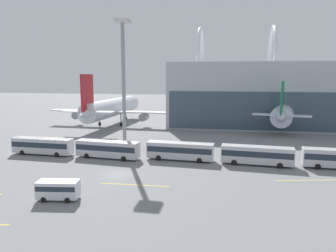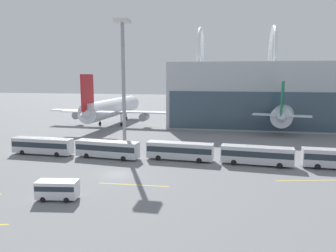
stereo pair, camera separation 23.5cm
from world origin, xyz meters
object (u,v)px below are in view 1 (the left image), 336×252
at_px(airliner_at_gate_far, 285,112).
at_px(floodlight_mast, 123,68).
at_px(service_van_foreground, 58,189).
at_px(airliner_at_gate_near, 111,108).
at_px(shuttle_bus_2, 180,150).
at_px(shuttle_bus_1, 108,148).
at_px(shuttle_bus_0, 43,145).
at_px(shuttle_bus_3, 257,154).

distance_m(airliner_at_gate_far, floodlight_mast, 52.59).
relative_size(airliner_at_gate_far, service_van_foreground, 6.80).
xyz_separation_m(airliner_at_gate_near, shuttle_bus_2, (27.72, -38.98, -3.58)).
relative_size(shuttle_bus_1, shuttle_bus_2, 1.00).
height_order(airliner_at_gate_far, shuttle_bus_2, airliner_at_gate_far).
distance_m(service_van_foreground, floodlight_mast, 34.07).
bearing_deg(service_van_foreground, shuttle_bus_2, 53.07).
bearing_deg(shuttle_bus_1, airliner_at_gate_near, 115.29).
relative_size(shuttle_bus_0, service_van_foreground, 2.30).
relative_size(airliner_at_gate_near, airliner_at_gate_far, 1.17).
bearing_deg(floodlight_mast, shuttle_bus_1, -93.47).
bearing_deg(shuttle_bus_0, service_van_foreground, -52.53).
distance_m(airliner_at_gate_far, shuttle_bus_2, 48.69).
distance_m(airliner_at_gate_near, shuttle_bus_0, 39.78).
bearing_deg(shuttle_bus_1, service_van_foreground, -80.14).
distance_m(airliner_at_gate_near, airliner_at_gate_far, 52.96).
bearing_deg(shuttle_bus_3, shuttle_bus_1, -174.43).
distance_m(shuttle_bus_2, shuttle_bus_3, 13.85).
height_order(service_van_foreground, floodlight_mast, floodlight_mast).
distance_m(airliner_at_gate_near, floodlight_mast, 36.28).
height_order(airliner_at_gate_far, floodlight_mast, floodlight_mast).
xyz_separation_m(airliner_at_gate_far, shuttle_bus_1, (-39.00, -42.62, -3.13)).
bearing_deg(airliner_at_gate_near, shuttle_bus_2, -142.25).
bearing_deg(shuttle_bus_0, airliner_at_gate_near, 92.52).
distance_m(shuttle_bus_1, floodlight_mast, 17.72).
xyz_separation_m(shuttle_bus_2, service_van_foreground, (-12.45, -22.32, -0.51)).
relative_size(shuttle_bus_2, floodlight_mast, 0.46).
bearing_deg(airliner_at_gate_near, airliner_at_gate_far, -84.88).
bearing_deg(service_van_foreground, floodlight_mast, 83.82).
relative_size(shuttle_bus_2, service_van_foreground, 2.32).
distance_m(shuttle_bus_2, floodlight_mast, 21.74).
height_order(shuttle_bus_2, shuttle_bus_3, same).
height_order(shuttle_bus_1, shuttle_bus_3, same).
bearing_deg(shuttle_bus_2, shuttle_bus_0, -174.34).
relative_size(shuttle_bus_1, service_van_foreground, 2.32).
relative_size(service_van_foreground, floodlight_mast, 0.20).
relative_size(shuttle_bus_1, floodlight_mast, 0.46).
distance_m(airliner_at_gate_far, shuttle_bus_1, 57.86).
bearing_deg(shuttle_bus_0, shuttle_bus_1, 0.69).
xyz_separation_m(shuttle_bus_2, floodlight_mast, (-13.29, 7.83, 15.32)).
bearing_deg(shuttle_bus_3, airliner_at_gate_near, 141.35).
xyz_separation_m(airliner_at_gate_near, shuttle_bus_0, (0.07, -39.62, -3.58)).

